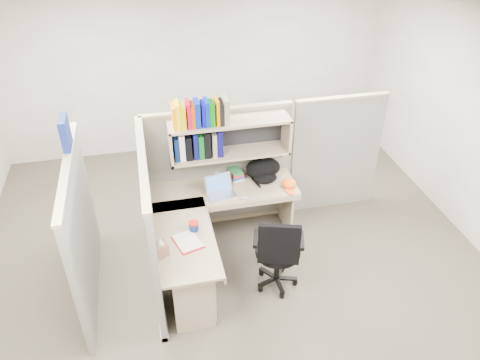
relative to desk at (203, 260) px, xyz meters
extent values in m
plane|color=#38342B|center=(0.41, 0.29, -0.44)|extent=(6.00, 6.00, 0.00)
plane|color=#A8A197|center=(0.41, 3.29, 0.91)|extent=(6.00, 0.00, 6.00)
plane|color=silver|center=(0.41, 0.29, 2.26)|extent=(6.00, 6.00, 0.00)
cube|color=slate|center=(0.41, 1.19, 0.36)|extent=(1.80, 0.06, 1.60)
cube|color=tan|center=(0.41, 1.19, 1.18)|extent=(1.80, 0.08, 0.03)
cube|color=slate|center=(-0.49, 0.29, 0.36)|extent=(0.06, 1.80, 1.60)
cube|color=tan|center=(-0.49, 0.29, 1.18)|extent=(0.08, 1.80, 0.03)
cube|color=slate|center=(-1.19, 0.29, 0.36)|extent=(0.06, 1.80, 1.60)
cube|color=slate|center=(1.96, 1.19, 0.36)|extent=(1.20, 0.06, 1.60)
cube|color=navy|center=(-1.19, 0.64, 1.35)|extent=(0.07, 0.27, 0.32)
cube|color=white|center=(-0.46, 0.44, 0.76)|extent=(0.00, 0.21, 0.28)
cube|color=gray|center=(0.51, 0.99, 1.11)|extent=(1.40, 0.34, 0.03)
cube|color=gray|center=(0.51, 0.99, 0.70)|extent=(1.40, 0.34, 0.03)
cube|color=gray|center=(-0.18, 0.99, 0.90)|extent=(0.03, 0.34, 0.44)
cube|color=gray|center=(1.19, 0.99, 0.90)|extent=(0.03, 0.34, 0.44)
cube|color=black|center=(0.51, 1.15, 0.90)|extent=(1.38, 0.01, 0.41)
cube|color=orange|center=(-0.11, 0.97, 1.25)|extent=(0.03, 0.20, 0.26)
cube|color=#FFE605|center=(-0.07, 0.97, 1.27)|extent=(0.05, 0.20, 0.29)
cube|color=#DBB404|center=(-0.02, 0.97, 1.25)|extent=(0.06, 0.20, 0.26)
cube|color=#B8072C|center=(0.05, 0.97, 1.27)|extent=(0.04, 0.20, 0.29)
cube|color=#B53007|center=(0.09, 0.97, 1.25)|extent=(0.05, 0.20, 0.26)
cube|color=#04238F|center=(0.14, 0.97, 1.27)|extent=(0.06, 0.20, 0.29)
cube|color=#0805A9|center=(0.21, 0.97, 1.25)|extent=(0.04, 0.20, 0.26)
cube|color=navy|center=(0.25, 0.97, 1.27)|extent=(0.04, 0.20, 0.29)
cube|color=#076A0A|center=(0.30, 0.97, 1.25)|extent=(0.06, 0.20, 0.26)
cube|color=#C37304|center=(0.36, 0.97, 1.27)|extent=(0.04, 0.20, 0.29)
cube|color=black|center=(0.41, 0.97, 1.25)|extent=(0.05, 0.20, 0.26)
cube|color=gray|center=(0.46, 0.97, 1.27)|extent=(0.06, 0.20, 0.29)
cube|color=#07174C|center=(-0.11, 1.01, 0.86)|extent=(0.05, 0.24, 0.29)
cube|color=silver|center=(-0.05, 1.01, 0.87)|extent=(0.06, 0.24, 0.32)
cube|color=black|center=(0.02, 1.01, 0.86)|extent=(0.07, 0.24, 0.29)
cube|color=#070A48|center=(0.10, 1.01, 0.87)|extent=(0.05, 0.24, 0.32)
cube|color=#0A4C17|center=(0.17, 1.01, 0.86)|extent=(0.06, 0.24, 0.29)
cube|color=black|center=(0.24, 1.01, 0.87)|extent=(0.07, 0.24, 0.32)
cube|color=gray|center=(0.32, 1.01, 0.86)|extent=(0.05, 0.24, 0.29)
cube|color=#0A074E|center=(0.38, 1.01, 0.87)|extent=(0.06, 0.24, 0.32)
cube|color=gray|center=(0.41, 0.86, 0.28)|extent=(1.74, 0.60, 0.03)
cube|color=gray|center=(-0.16, 0.09, 0.28)|extent=(0.60, 1.34, 0.03)
cube|color=gray|center=(0.41, 0.56, 0.24)|extent=(1.74, 0.02, 0.07)
cube|color=gray|center=(0.14, 0.09, 0.24)|extent=(0.02, 1.34, 0.07)
cube|color=gray|center=(-0.16, -0.26, -0.10)|extent=(0.40, 0.55, 0.68)
cube|color=tan|center=(0.05, -0.26, 0.10)|extent=(0.02, 0.50, 0.16)
cube|color=tan|center=(0.05, -0.26, -0.08)|extent=(0.02, 0.50, 0.16)
cube|color=tan|center=(0.05, -0.26, -0.30)|extent=(0.02, 0.50, 0.22)
cube|color=#B2B2B7|center=(0.06, -0.26, 0.10)|extent=(0.01, 0.12, 0.01)
cube|color=gray|center=(1.21, 0.89, -0.09)|extent=(0.03, 0.55, 0.70)
cylinder|color=navy|center=(-0.05, 0.18, 0.34)|extent=(0.10, 0.10, 0.09)
cylinder|color=red|center=(-0.05, 0.18, 0.39)|extent=(0.11, 0.11, 0.02)
ellipsoid|color=#8AA7C4|center=(0.60, 0.61, 0.31)|extent=(0.09, 0.07, 0.03)
cylinder|color=white|center=(0.36, 1.04, 0.34)|extent=(0.09, 0.09, 0.10)
cylinder|color=black|center=(0.81, -0.10, 0.06)|extent=(0.49, 0.49, 0.07)
cube|color=black|center=(0.74, -0.31, 0.35)|extent=(0.42, 0.18, 0.49)
cylinder|color=black|center=(0.81, -0.10, -0.14)|extent=(0.06, 0.06, 0.43)
cylinder|color=black|center=(0.81, -0.10, -0.39)|extent=(0.47, 0.47, 0.11)
cube|color=black|center=(0.57, -0.02, 0.22)|extent=(0.12, 0.28, 0.04)
cube|color=black|center=(1.04, -0.17, 0.22)|extent=(0.12, 0.28, 0.04)
camera|label=1|loc=(-0.41, -3.66, 3.51)|focal=35.00mm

